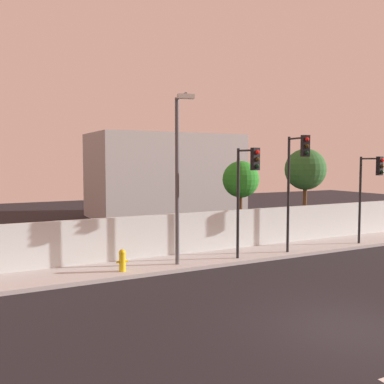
# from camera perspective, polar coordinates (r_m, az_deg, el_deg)

# --- Properties ---
(ground_plane) EXTENTS (80.00, 80.00, 0.00)m
(ground_plane) POSITION_cam_1_polar(r_m,az_deg,el_deg) (12.36, 19.47, -16.35)
(ground_plane) COLOR black
(sidewalk) EXTENTS (36.00, 2.40, 0.15)m
(sidewalk) POSITION_cam_1_polar(r_m,az_deg,el_deg) (18.64, 0.40, -8.94)
(sidewalk) COLOR #B6B6B6
(sidewalk) RESTS_ON ground
(perimeter_wall) EXTENTS (36.00, 0.18, 1.80)m
(perimeter_wall) POSITION_cam_1_polar(r_m,az_deg,el_deg) (19.57, -1.40, -5.41)
(perimeter_wall) COLOR silver
(perimeter_wall) RESTS_ON sidewalk
(traffic_light_left) EXTENTS (0.45, 1.53, 5.20)m
(traffic_light_left) POSITION_cam_1_polar(r_m,az_deg,el_deg) (19.55, 13.47, 2.92)
(traffic_light_left) COLOR black
(traffic_light_left) RESTS_ON sidewalk
(traffic_light_center) EXTENTS (0.36, 1.30, 4.64)m
(traffic_light_center) POSITION_cam_1_polar(r_m,az_deg,el_deg) (18.06, 7.19, 1.71)
(traffic_light_center) COLOR black
(traffic_light_center) RESTS_ON sidewalk
(traffic_light_right) EXTENTS (0.44, 1.21, 4.33)m
(traffic_light_right) POSITION_cam_1_polar(r_m,az_deg,el_deg) (23.10, 22.22, 1.39)
(traffic_light_right) COLOR black
(traffic_light_right) RESTS_ON sidewalk
(street_lamp_curbside) EXTENTS (0.72, 1.67, 6.57)m
(street_lamp_curbside) POSITION_cam_1_polar(r_m,az_deg,el_deg) (17.08, -1.79, 3.21)
(street_lamp_curbside) COLOR #4C4C51
(street_lamp_curbside) RESTS_ON sidewalk
(fire_hydrant) EXTENTS (0.44, 0.26, 0.83)m
(fire_hydrant) POSITION_cam_1_polar(r_m,az_deg,el_deg) (16.75, -9.05, -8.65)
(fire_hydrant) COLOR gold
(fire_hydrant) RESTS_ON sidewalk
(roadside_tree_midleft) EXTENTS (1.86, 1.86, 4.27)m
(roadside_tree_midleft) POSITION_cam_1_polar(r_m,az_deg,el_deg) (22.31, 6.36, 1.59)
(roadside_tree_midleft) COLOR brown
(roadside_tree_midleft) RESTS_ON ground
(roadside_tree_midright) EXTENTS (2.27, 2.27, 4.95)m
(roadside_tree_midright) POSITION_cam_1_polar(r_m,az_deg,el_deg) (24.94, 14.51, 2.81)
(roadside_tree_midright) COLOR brown
(roadside_tree_midright) RESTS_ON ground
(low_building_distant) EXTENTS (11.43, 6.00, 6.33)m
(low_building_distant) POSITION_cam_1_polar(r_m,az_deg,el_deg) (34.38, -3.44, 2.20)
(low_building_distant) COLOR #A8A8A8
(low_building_distant) RESTS_ON ground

